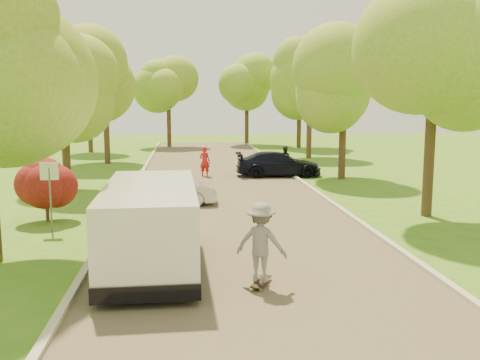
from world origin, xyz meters
name	(u,v)px	position (x,y,z in m)	size (l,w,h in m)	color
ground	(253,265)	(0.00, 0.00, 0.00)	(100.00, 100.00, 0.00)	#35711A
road	(228,203)	(0.00, 8.00, 0.01)	(8.00, 60.00, 0.01)	#4C4438
curb_left	(124,204)	(-4.05, 8.00, 0.06)	(0.18, 60.00, 0.12)	#B2AD9E
curb_right	(328,200)	(4.05, 8.00, 0.06)	(0.18, 60.00, 0.12)	#B2AD9E
street_sign	(50,182)	(-5.80, 4.00, 1.56)	(0.55, 0.06, 2.17)	#59595E
red_shrub	(46,189)	(-6.30, 5.50, 1.10)	(1.70, 1.70, 1.95)	#382619
tree_l_midb	(67,88)	(-6.81, 12.00, 4.59)	(4.30, 4.20, 6.62)	#382619
tree_l_far	(108,77)	(-6.39, 22.00, 5.47)	(4.92, 4.80, 7.79)	#382619
tree_r_mida	(441,56)	(7.02, 5.00, 5.54)	(5.13, 5.00, 7.95)	#382619
tree_r_midb	(348,83)	(6.60, 14.00, 4.88)	(4.51, 4.40, 7.01)	#382619
tree_r_far	(313,74)	(7.23, 24.00, 5.83)	(5.33, 5.20, 8.34)	#382619
tree_bg_a	(91,83)	(-8.78, 30.00, 5.31)	(5.12, 5.00, 7.72)	#382619
tree_bg_b	(302,82)	(8.22, 32.00, 5.54)	(5.12, 5.00, 7.95)	#382619
tree_bg_c	(171,88)	(-2.79, 34.00, 5.02)	(4.92, 4.80, 7.33)	#382619
tree_bg_d	(249,86)	(4.22, 36.00, 5.31)	(5.12, 5.00, 7.72)	#382619
minivan	(151,224)	(-2.50, 0.07, 1.08)	(2.25, 5.52, 2.04)	silver
silver_sedan	(169,189)	(-2.30, 7.98, 0.61)	(1.29, 3.71, 1.22)	silver
dark_sedan	(278,164)	(3.30, 15.24, 0.66)	(1.84, 4.53, 1.31)	black
longboard	(261,282)	(-0.03, -1.53, 0.10)	(0.60, 0.93, 0.11)	black
skateboarder	(261,242)	(-0.03, -1.53, 1.00)	(1.14, 0.65, 1.76)	gray
person_striped	(205,162)	(-0.62, 15.58, 0.80)	(0.58, 0.38, 1.59)	#B31A1A
person_olive	(284,160)	(3.80, 16.17, 0.77)	(0.75, 0.58, 1.53)	#343821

